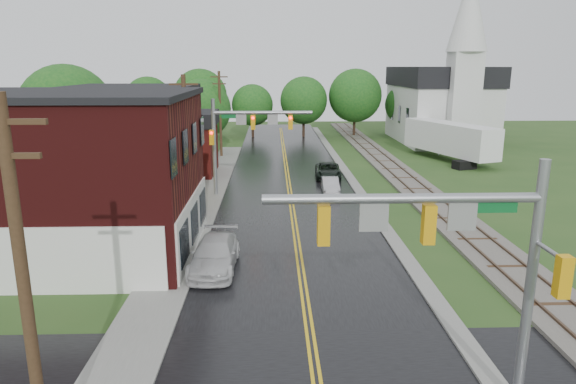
{
  "coord_description": "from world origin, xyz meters",
  "views": [
    {
      "loc": [
        -1.32,
        -10.6,
        9.5
      ],
      "look_at": [
        -0.57,
        13.75,
        3.5
      ],
      "focal_mm": 32.0,
      "sensor_mm": 36.0,
      "label": 1
    }
  ],
  "objects_px": {
    "brick_building": "(51,175)",
    "church": "(443,96)",
    "pickup_white": "(215,255)",
    "semi_trailer": "(450,138)",
    "tree_left_e": "(203,110)",
    "utility_pole_b": "(186,143)",
    "utility_pole_c": "(220,113)",
    "suv_dark": "(328,171)",
    "traffic_signal_near": "(456,243)",
    "sedan_silver": "(330,185)",
    "tree_left_c": "(143,119)",
    "traffic_signal_far": "(243,130)",
    "tree_left_b": "(69,114)",
    "utility_pole_a": "(24,290)"
  },
  "relations": [
    {
      "from": "tree_left_c",
      "to": "utility_pole_a",
      "type": "bearing_deg",
      "value": -79.98
    },
    {
      "from": "tree_left_e",
      "to": "suv_dark",
      "type": "height_order",
      "value": "tree_left_e"
    },
    {
      "from": "brick_building",
      "to": "utility_pole_b",
      "type": "xyz_separation_m",
      "value": [
        5.68,
        7.0,
        0.57
      ]
    },
    {
      "from": "utility_pole_b",
      "to": "tree_left_b",
      "type": "relative_size",
      "value": 0.93
    },
    {
      "from": "tree_left_b",
      "to": "church",
      "type": "bearing_deg",
      "value": 29.99
    },
    {
      "from": "brick_building",
      "to": "utility_pole_c",
      "type": "height_order",
      "value": "utility_pole_c"
    },
    {
      "from": "utility_pole_c",
      "to": "tree_left_b",
      "type": "height_order",
      "value": "tree_left_b"
    },
    {
      "from": "tree_left_e",
      "to": "semi_trailer",
      "type": "distance_m",
      "value": 26.26
    },
    {
      "from": "semi_trailer",
      "to": "pickup_white",
      "type": "bearing_deg",
      "value": -126.23
    },
    {
      "from": "brick_building",
      "to": "tree_left_b",
      "type": "relative_size",
      "value": 1.48
    },
    {
      "from": "traffic_signal_far",
      "to": "semi_trailer",
      "type": "height_order",
      "value": "traffic_signal_far"
    },
    {
      "from": "utility_pole_a",
      "to": "suv_dark",
      "type": "bearing_deg",
      "value": 72.66
    },
    {
      "from": "traffic_signal_near",
      "to": "sedan_silver",
      "type": "relative_size",
      "value": 2.07
    },
    {
      "from": "utility_pole_c",
      "to": "traffic_signal_far",
      "type": "bearing_deg",
      "value": -78.91
    },
    {
      "from": "sedan_silver",
      "to": "utility_pole_b",
      "type": "bearing_deg",
      "value": -148.83
    },
    {
      "from": "tree_left_e",
      "to": "tree_left_b",
      "type": "bearing_deg",
      "value": -122.74
    },
    {
      "from": "tree_left_c",
      "to": "semi_trailer",
      "type": "bearing_deg",
      "value": 2.33
    },
    {
      "from": "traffic_signal_near",
      "to": "tree_left_c",
      "type": "bearing_deg",
      "value": 114.56
    },
    {
      "from": "traffic_signal_near",
      "to": "utility_pole_c",
      "type": "xyz_separation_m",
      "value": [
        -10.27,
        42.0,
        -0.25
      ]
    },
    {
      "from": "utility_pole_a",
      "to": "sedan_silver",
      "type": "xyz_separation_m",
      "value": [
        9.9,
        27.59,
        -4.14
      ]
    },
    {
      "from": "utility_pole_b",
      "to": "tree_left_e",
      "type": "height_order",
      "value": "utility_pole_b"
    },
    {
      "from": "church",
      "to": "suv_dark",
      "type": "xyz_separation_m",
      "value": [
        -16.5,
        -20.75,
        -5.2
      ]
    },
    {
      "from": "traffic_signal_near",
      "to": "sedan_silver",
      "type": "distance_m",
      "value": 25.96
    },
    {
      "from": "tree_left_e",
      "to": "semi_trailer",
      "type": "relative_size",
      "value": 0.66
    },
    {
      "from": "tree_left_e",
      "to": "utility_pole_b",
      "type": "bearing_deg",
      "value": -85.1
    },
    {
      "from": "utility_pole_c",
      "to": "suv_dark",
      "type": "bearing_deg",
      "value": -46.92
    },
    {
      "from": "utility_pole_a",
      "to": "utility_pole_b",
      "type": "height_order",
      "value": "same"
    },
    {
      "from": "church",
      "to": "suv_dark",
      "type": "relative_size",
      "value": 4.35
    },
    {
      "from": "utility_pole_a",
      "to": "semi_trailer",
      "type": "height_order",
      "value": "utility_pole_a"
    },
    {
      "from": "traffic_signal_near",
      "to": "sedan_silver",
      "type": "height_order",
      "value": "traffic_signal_near"
    },
    {
      "from": "brick_building",
      "to": "tree_left_c",
      "type": "xyz_separation_m",
      "value": [
        -1.36,
        24.9,
        0.36
      ]
    },
    {
      "from": "tree_left_b",
      "to": "sedan_silver",
      "type": "relative_size",
      "value": 2.73
    },
    {
      "from": "suv_dark",
      "to": "semi_trailer",
      "type": "relative_size",
      "value": 0.37
    },
    {
      "from": "pickup_white",
      "to": "church",
      "type": "bearing_deg",
      "value": 61.69
    },
    {
      "from": "pickup_white",
      "to": "sedan_silver",
      "type": "bearing_deg",
      "value": 66.43
    },
    {
      "from": "suv_dark",
      "to": "sedan_silver",
      "type": "relative_size",
      "value": 1.3
    },
    {
      "from": "utility_pole_a",
      "to": "tree_left_e",
      "type": "distance_m",
      "value": 45.94
    },
    {
      "from": "brick_building",
      "to": "traffic_signal_near",
      "type": "height_order",
      "value": "brick_building"
    },
    {
      "from": "utility_pole_a",
      "to": "sedan_silver",
      "type": "relative_size",
      "value": 2.54
    },
    {
      "from": "utility_pole_c",
      "to": "utility_pole_a",
      "type": "bearing_deg",
      "value": -90.0
    },
    {
      "from": "tree_left_e",
      "to": "suv_dark",
      "type": "relative_size",
      "value": 1.77
    },
    {
      "from": "utility_pole_c",
      "to": "tree_left_c",
      "type": "distance_m",
      "value": 8.16
    },
    {
      "from": "brick_building",
      "to": "church",
      "type": "relative_size",
      "value": 0.71
    },
    {
      "from": "traffic_signal_near",
      "to": "pickup_white",
      "type": "bearing_deg",
      "value": 125.76
    },
    {
      "from": "traffic_signal_near",
      "to": "traffic_signal_far",
      "type": "height_order",
      "value": "same"
    },
    {
      "from": "church",
      "to": "pickup_white",
      "type": "distance_m",
      "value": 48.01
    },
    {
      "from": "church",
      "to": "utility_pole_c",
      "type": "relative_size",
      "value": 2.22
    },
    {
      "from": "pickup_white",
      "to": "semi_trailer",
      "type": "distance_m",
      "value": 35.51
    },
    {
      "from": "utility_pole_b",
      "to": "brick_building",
      "type": "bearing_deg",
      "value": -129.07
    },
    {
      "from": "brick_building",
      "to": "traffic_signal_far",
      "type": "distance_m",
      "value": 15.03
    }
  ]
}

